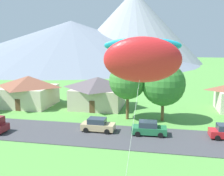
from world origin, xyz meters
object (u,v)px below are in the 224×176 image
tree_near_left (128,81)px  tree_center (163,84)px  parked_car_green_east_end (149,128)px  kite_flyer_with_kite (142,60)px  house_left_center (29,90)px  parked_car_tan_west_end (98,125)px  house_right_center (98,92)px

tree_near_left → tree_center: bearing=2.5°
parked_car_green_east_end → kite_flyer_with_kite: 19.78m
house_left_center → parked_car_green_east_end: size_ratio=2.07×
parked_car_green_east_end → parked_car_tan_west_end: bearing=179.4°
house_right_center → tree_near_left: bearing=-45.2°
tree_near_left → kite_flyer_with_kite: size_ratio=0.73×
house_right_center → parked_car_tan_west_end: house_right_center is taller
tree_near_left → parked_car_green_east_end: bearing=-60.6°
tree_center → tree_near_left: bearing=-177.5°
house_right_center → tree_center: bearing=-27.7°
kite_flyer_with_kite → tree_center: bearing=87.1°
tree_near_left → parked_car_tan_west_end: 8.35m
house_left_center → tree_near_left: tree_near_left is taller
house_right_center → tree_near_left: (6.00, -6.05, 2.99)m
house_right_center → house_left_center: bearing=-173.9°
house_left_center → house_right_center: house_left_center is taller
parked_car_tan_west_end → parked_car_green_east_end: same height
parked_car_tan_west_end → parked_car_green_east_end: size_ratio=0.99×
parked_car_green_east_end → tree_near_left: bearing=119.4°
tree_center → kite_flyer_with_kite: size_ratio=0.72×
parked_car_tan_west_end → house_right_center: bearing=104.1°
house_left_center → parked_car_tan_west_end: 18.92m
tree_near_left → parked_car_green_east_end: (3.49, -6.19, -4.87)m
house_left_center → tree_center: (23.40, -4.52, 2.56)m
house_left_center → house_right_center: bearing=6.1°
tree_near_left → parked_car_green_east_end: 8.61m
house_left_center → house_right_center: (12.31, 1.31, -0.02)m
parked_car_tan_west_end → kite_flyer_with_kite: size_ratio=0.36×
tree_near_left → kite_flyer_with_kite: (3.87, -23.53, 4.63)m
parked_car_tan_west_end → house_left_center: bearing=144.8°
house_left_center → tree_near_left: bearing=-14.5°
kite_flyer_with_kite → house_right_center: bearing=108.4°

